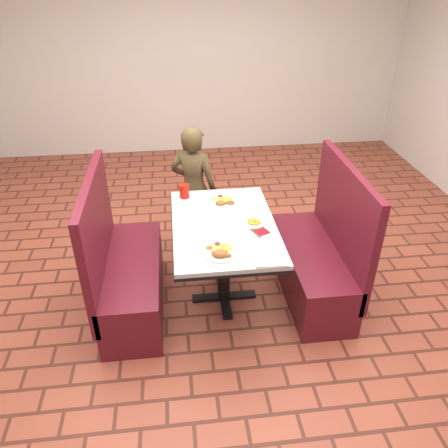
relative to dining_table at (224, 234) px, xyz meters
The scene contains 15 objects.
room 1.26m from the dining_table, ahead, with size 7.00×7.04×2.82m.
dining_table is the anchor object (origin of this frame).
booth_bench_left 0.86m from the dining_table, behind, with size 0.47×1.20×1.17m.
booth_bench_right 0.86m from the dining_table, ahead, with size 0.47×1.20×1.17m.
diner_person 0.94m from the dining_table, 101.30° to the left, with size 0.45×0.30×1.23m, color brown.
near_dinner_plate 0.41m from the dining_table, 100.52° to the right, with size 0.26×0.26×0.08m.
far_dinner_plate 0.37m from the dining_table, 83.96° to the left, with size 0.26×0.26×0.07m.
plantain_plate 0.25m from the dining_table, ahead, with size 0.17×0.17×0.03m.
maroon_napkin 0.32m from the dining_table, 28.70° to the right, with size 0.11×0.11×0.00m, color maroon.
spoon_utensil 0.30m from the dining_table, 39.22° to the right, with size 0.01×0.14×0.00m, color silver.
red_tumbler 0.59m from the dining_table, 120.46° to the left, with size 0.08×0.08×0.12m, color red.
paper_napkin 0.59m from the dining_table, 63.47° to the right, with size 0.22×0.17×0.01m, color silver.
knife_utensil 0.39m from the dining_table, 106.15° to the right, with size 0.01×0.19×0.00m, color silver.
fork_utensil 0.40m from the dining_table, 105.95° to the right, with size 0.01×0.17×0.00m, color #BABABE.
lettuce_shreds 0.12m from the dining_table, 56.31° to the left, with size 0.28×0.32×0.00m, color #80BB4A, non-canonical shape.
Camera 1 is at (-0.35, -2.88, 2.51)m, focal length 35.00 mm.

